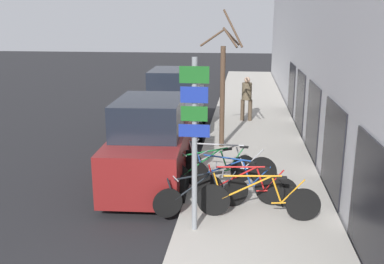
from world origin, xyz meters
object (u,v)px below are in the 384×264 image
Objects in this scene: bicycle_4 at (211,171)px; parked_car_1 at (176,104)px; bicycle_5 at (225,165)px; street_tree at (223,87)px; parked_car_0 at (151,144)px; bicycle_2 at (245,188)px; signpost at (194,137)px; bicycle_0 at (258,200)px; bicycle_1 at (202,195)px; bicycle_3 at (232,179)px; pedestrian_near at (247,96)px.

bicycle_4 is 0.46× the size of parked_car_1.
bicycle_5 is 3.30m from street_tree.
parked_car_0 is (-1.84, 0.06, 0.43)m from bicycle_5.
parked_car_1 reaches higher than bicycle_5.
parked_car_1 is at bearing 22.27° from bicycle_2.
signpost is at bearing -65.80° from parked_car_0.
bicycle_5 is (0.45, 2.63, -1.41)m from signpost.
bicycle_0 is 5.27m from street_tree.
bicycle_3 is (0.57, 0.90, 0.03)m from bicycle_1.
bicycle_2 is 1.47m from bicycle_5.
street_tree reaches higher than bicycle_1.
parked_car_1 reaches higher than bicycle_0.
bicycle_5 is 1.89m from parked_car_0.
signpost is 1.43× the size of bicycle_3.
bicycle_3 is (-0.55, 1.06, -0.00)m from bicycle_0.
street_tree is (-0.72, 4.33, 1.49)m from bicycle_2.
pedestrian_near is at bearing 84.05° from signpost.
signpost is 7.99m from parked_car_1.
bicycle_4 is 1.67m from parked_car_0.
bicycle_0 is 2.15m from bicycle_5.
signpost is 9.36m from pedestrian_near.
pedestrian_near is (2.36, 6.57, 0.15)m from parked_car_0.
bicycle_0 is 8.68m from pedestrian_near.
parked_car_0 is at bearing 41.32° from bicycle_4.
bicycle_2 is 0.53× the size of street_tree.
bicycle_0 is (1.19, 0.62, -1.42)m from signpost.
bicycle_0 reaches higher than bicycle_1.
parked_car_1 is (-1.60, 7.77, -0.92)m from signpost.
pedestrian_near is (0.02, 8.02, 0.61)m from bicycle_2.
bicycle_1 is at bearing -79.71° from parked_car_1.
parked_car_0 is at bearing 117.36° from signpost.
pedestrian_near reaches higher than bicycle_2.
bicycle_3 is at bearing -72.98° from parked_car_1.
street_tree reaches higher than parked_car_1.
bicycle_5 reaches higher than bicycle_1.
bicycle_4 is 0.56m from bicycle_5.
street_tree is at bearing -31.27° from bicycle_4.
parked_car_0 is 3.46m from street_tree.
bicycle_5 is at bearing 80.37° from signpost.
bicycle_4 is 0.51× the size of street_tree.
bicycle_0 is at bearing -71.87° from parked_car_1.
bicycle_4 is (0.13, 2.17, -1.42)m from signpost.
bicycle_3 is 1.31× the size of pedestrian_near.
street_tree is at bearing 30.68° from bicycle_3.
bicycle_3 is at bearing 27.78° from bicycle_0.
bicycle_1 is 0.85× the size of bicycle_2.
bicycle_0 is at bearing -128.04° from bicycle_3.
parked_car_0 is at bearing 51.58° from bicycle_0.
pedestrian_near is at bearing 78.63° from street_tree.
street_tree is at bearing 14.97° from bicycle_5.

